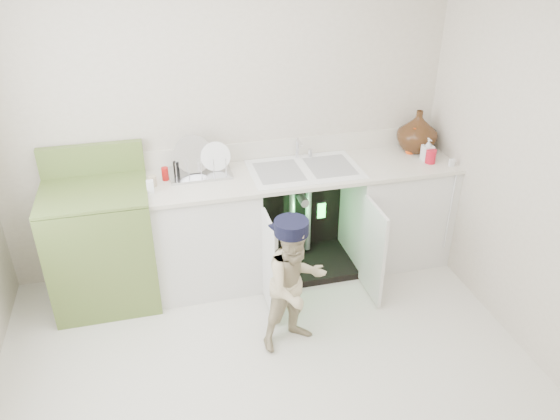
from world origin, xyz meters
name	(u,v)px	position (x,y,z in m)	size (l,w,h in m)	color
ground	(273,381)	(0.00, 0.00, 0.00)	(3.50, 3.50, 0.00)	beige
room_shell	(271,212)	(0.00, 0.00, 1.25)	(6.00, 5.50, 1.26)	beige
counter_run	(307,216)	(0.59, 1.21, 0.48)	(2.44, 1.02, 1.24)	silver
avocado_stove	(103,244)	(-1.02, 1.18, 0.48)	(0.75, 0.65, 1.16)	olive
repair_worker	(295,284)	(0.24, 0.34, 0.49)	(0.65, 0.77, 0.97)	tan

